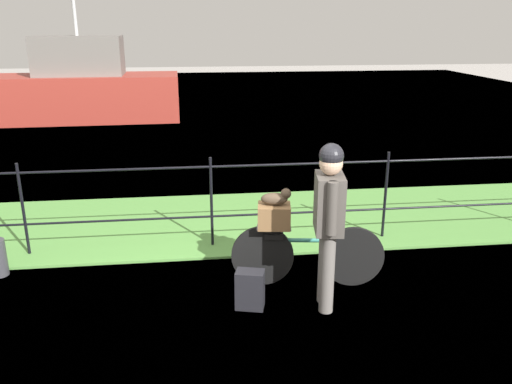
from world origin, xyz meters
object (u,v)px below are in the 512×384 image
object	(u,v)px
wooden_crate	(274,216)
moored_boat_near	(82,89)
cyclist_person	(329,213)
bicycle_main	(306,255)
terrier_dog	(277,198)
backpack_on_paving	(250,289)

from	to	relation	value
wooden_crate	moored_boat_near	bearing A→B (deg)	110.43
moored_boat_near	cyclist_person	bearing A→B (deg)	-68.44
wooden_crate	moored_boat_near	size ratio (longest dim) A/B	0.06
wooden_crate	cyclist_person	xyz separation A→B (m)	(0.45, -0.52, 0.20)
bicycle_main	wooden_crate	xyz separation A→B (m)	(-0.35, 0.05, 0.44)
bicycle_main	terrier_dog	size ratio (longest dim) A/B	5.07
moored_boat_near	wooden_crate	bearing A→B (deg)	-69.57
wooden_crate	cyclist_person	size ratio (longest dim) A/B	0.20
wooden_crate	backpack_on_paving	distance (m)	0.81
cyclist_person	terrier_dog	bearing A→B (deg)	129.25
terrier_dog	backpack_on_paving	world-z (taller)	terrier_dog
backpack_on_paving	moored_boat_near	size ratio (longest dim) A/B	0.07
bicycle_main	cyclist_person	size ratio (longest dim) A/B	0.97
backpack_on_paving	moored_boat_near	distance (m)	11.68
terrier_dog	cyclist_person	world-z (taller)	cyclist_person
cyclist_person	moored_boat_near	size ratio (longest dim) A/B	0.30
bicycle_main	backpack_on_paving	distance (m)	0.79
cyclist_person	backpack_on_paving	bearing A→B (deg)	175.43
terrier_dog	backpack_on_paving	xyz separation A→B (m)	(-0.33, -0.46, -0.80)
cyclist_person	backpack_on_paving	xyz separation A→B (m)	(-0.75, 0.06, -0.80)
terrier_dog	moored_boat_near	bearing A→B (deg)	110.54
bicycle_main	backpack_on_paving	world-z (taller)	bicycle_main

